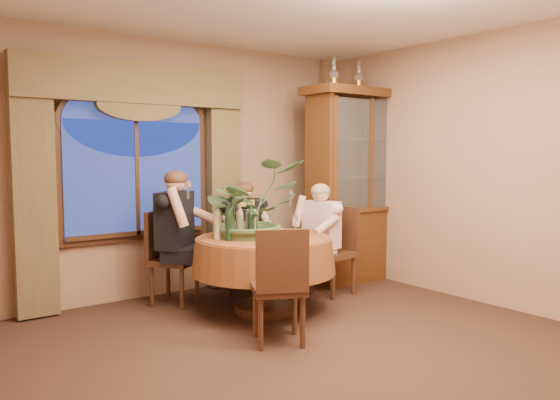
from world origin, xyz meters
TOP-DOWN VIEW (x-y plane):
  - floor at (0.00, 0.00)m, footprint 5.00×5.00m
  - wall_back at (0.00, 2.50)m, footprint 4.50×0.00m
  - wall_right at (2.25, 0.00)m, footprint 0.00×5.00m
  - window at (-0.60, 2.43)m, footprint 1.62×0.10m
  - arched_transom at (-0.60, 2.43)m, footprint 1.60×0.06m
  - drapery_left at (-1.63, 2.38)m, footprint 0.38×0.14m
  - drapery_right at (0.43, 2.38)m, footprint 0.38×0.14m
  - swag_valance at (-0.60, 2.35)m, footprint 2.45×0.16m
  - dining_table at (0.20, 1.25)m, footprint 1.65×1.65m
  - china_cabinet at (1.98, 1.75)m, footprint 1.44×0.57m
  - oil_lamp_left at (1.57, 1.75)m, footprint 0.11×0.11m
  - oil_lamp_center at (1.98, 1.75)m, footprint 0.11×0.11m
  - oil_lamp_right at (2.38, 1.75)m, footprint 0.11×0.11m
  - chair_right at (1.20, 1.36)m, footprint 0.46×0.46m
  - chair_back_right at (0.46, 2.12)m, footprint 0.52×0.52m
  - chair_back at (-0.37, 2.04)m, footprint 0.59×0.59m
  - chair_front_left at (-0.20, 0.46)m, footprint 0.57×0.57m
  - person_pink at (1.09, 1.41)m, footprint 0.48×0.51m
  - person_back at (-0.39, 1.98)m, footprint 0.68×0.67m
  - person_scarf at (0.54, 2.12)m, footprint 0.56×0.54m
  - stoneware_vase at (0.14, 1.37)m, footprint 0.14×0.14m
  - centerpiece_plant at (0.13, 1.38)m, footprint 1.01×1.12m
  - olive_bowl at (0.28, 1.18)m, footprint 0.15×0.15m
  - cheese_platter at (0.06, 0.85)m, footprint 0.35×0.35m
  - wine_bottle_0 at (-0.06, 1.48)m, footprint 0.07×0.07m
  - wine_bottle_1 at (0.01, 1.18)m, footprint 0.07×0.07m
  - wine_bottle_2 at (-0.19, 1.25)m, footprint 0.07×0.07m
  - wine_bottle_3 at (-0.24, 1.38)m, footprint 0.07×0.07m
  - wine_bottle_4 at (-0.04, 1.29)m, footprint 0.07×0.07m
  - tasting_paper_0 at (0.37, 1.11)m, footprint 0.22×0.31m
  - tasting_paper_1 at (0.51, 1.52)m, footprint 0.35×0.36m
  - tasting_paper_2 at (0.17, 0.98)m, footprint 0.25×0.32m
  - wine_glass_person_pink at (0.67, 1.33)m, footprint 0.07×0.07m
  - wine_glass_person_back at (-0.09, 1.61)m, footprint 0.07×0.07m
  - wine_glass_person_scarf at (0.37, 1.69)m, footprint 0.07×0.07m

SIDE VIEW (x-z plane):
  - floor at x=0.00m, z-range 0.00..0.00m
  - dining_table at x=0.20m, z-range 0.00..0.75m
  - chair_right at x=1.20m, z-range 0.00..0.96m
  - chair_back_right at x=0.46m, z-range 0.00..0.96m
  - chair_back at x=-0.37m, z-range 0.00..0.96m
  - chair_front_left at x=-0.20m, z-range 0.00..0.96m
  - person_pink at x=1.09m, z-range 0.00..1.24m
  - person_scarf at x=0.54m, z-range 0.00..1.25m
  - person_back at x=-0.39m, z-range 0.00..1.40m
  - tasting_paper_0 at x=0.37m, z-range 0.75..0.76m
  - tasting_paper_1 at x=0.51m, z-range 0.75..0.76m
  - tasting_paper_2 at x=0.17m, z-range 0.75..0.76m
  - cheese_platter at x=0.06m, z-range 0.75..0.77m
  - olive_bowl at x=0.28m, z-range 0.75..0.80m
  - wine_glass_person_pink at x=0.67m, z-range 0.75..0.93m
  - wine_glass_person_back at x=-0.09m, z-range 0.75..0.93m
  - wine_glass_person_scarf at x=0.37m, z-range 0.75..0.93m
  - stoneware_vase at x=0.14m, z-range 0.75..1.01m
  - wine_bottle_0 at x=-0.06m, z-range 0.75..1.08m
  - wine_bottle_1 at x=0.01m, z-range 0.75..1.08m
  - wine_bottle_2 at x=-0.19m, z-range 0.75..1.08m
  - wine_bottle_3 at x=-0.24m, z-range 0.75..1.08m
  - wine_bottle_4 at x=-0.04m, z-range 0.75..1.08m
  - china_cabinet at x=1.98m, z-range 0.00..2.34m
  - drapery_left at x=-1.63m, z-range 0.02..2.34m
  - drapery_right at x=0.43m, z-range 0.02..2.34m
  - window at x=-0.60m, z-range 0.64..1.96m
  - centerpiece_plant at x=0.13m, z-range 0.95..1.82m
  - wall_back at x=0.00m, z-range -0.85..3.65m
  - wall_right at x=2.25m, z-range -1.10..3.90m
  - arched_transom at x=-0.60m, z-range 1.86..2.30m
  - swag_valance at x=-0.60m, z-range 2.07..2.49m
  - oil_lamp_left at x=1.57m, z-range 2.34..2.68m
  - oil_lamp_center at x=1.98m, z-range 2.34..2.68m
  - oil_lamp_right at x=2.38m, z-range 2.34..2.68m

